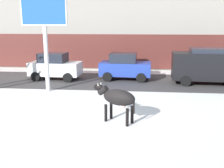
% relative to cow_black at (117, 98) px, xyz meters
% --- Properties ---
extents(ground_plane, '(120.00, 120.00, 0.00)m').
position_rel_cow_black_xyz_m(ground_plane, '(-0.88, -0.31, -0.99)').
color(ground_plane, white).
extents(road_strip, '(60.00, 5.60, 0.01)m').
position_rel_cow_black_xyz_m(road_strip, '(-0.88, 7.79, -0.99)').
color(road_strip, '#423F3F').
rests_on(road_strip, ground).
extents(cow_black, '(1.88, 1.23, 1.54)m').
position_rel_cow_black_xyz_m(cow_black, '(0.00, 0.00, 0.00)').
color(cow_black, black).
rests_on(cow_black, ground).
extents(billboard, '(2.53, 0.33, 5.56)m').
position_rel_cow_black_xyz_m(billboard, '(-4.41, 4.60, 3.32)').
color(billboard, silver).
rests_on(billboard, ground).
extents(car_white_hatchback, '(3.59, 2.07, 1.86)m').
position_rel_cow_black_xyz_m(car_white_hatchback, '(-5.02, 7.98, -0.07)').
color(car_white_hatchback, white).
rests_on(car_white_hatchback, ground).
extents(car_blue_hatchback, '(3.59, 2.07, 1.86)m').
position_rel_cow_black_xyz_m(car_blue_hatchback, '(-0.14, 8.37, -0.07)').
color(car_blue_hatchback, '#233D9E').
rests_on(car_blue_hatchback, ground).
extents(car_black_van, '(4.69, 2.31, 2.32)m').
position_rel_cow_black_xyz_m(car_black_van, '(5.33, 7.51, 0.25)').
color(car_black_van, black).
rests_on(car_black_van, ground).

